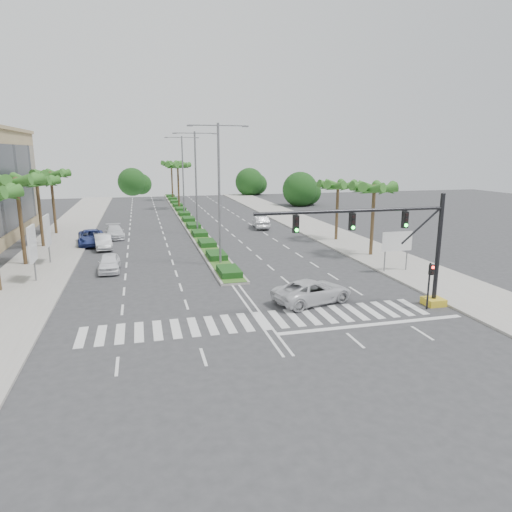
{
  "coord_description": "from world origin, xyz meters",
  "views": [
    {
      "loc": [
        -6.57,
        -24.35,
        9.65
      ],
      "look_at": [
        0.64,
        3.9,
        3.0
      ],
      "focal_mm": 32.0,
      "sensor_mm": 36.0,
      "label": 1
    }
  ],
  "objects_px": {
    "car_parked_a": "(109,263)",
    "car_right": "(261,222)",
    "car_parked_b": "(103,242)",
    "car_parked_c": "(91,237)",
    "car_parked_d": "(115,232)",
    "car_crossing": "(313,291)"
  },
  "relations": [
    {
      "from": "car_parked_c",
      "to": "car_crossing",
      "type": "height_order",
      "value": "car_parked_c"
    },
    {
      "from": "car_parked_b",
      "to": "car_parked_d",
      "type": "distance_m",
      "value": 6.14
    },
    {
      "from": "car_parked_a",
      "to": "car_parked_d",
      "type": "xyz_separation_m",
      "value": [
        -0.26,
        15.64,
        -0.01
      ]
    },
    {
      "from": "car_crossing",
      "to": "car_parked_c",
      "type": "bearing_deg",
      "value": 17.53
    },
    {
      "from": "car_parked_a",
      "to": "car_crossing",
      "type": "height_order",
      "value": "car_crossing"
    },
    {
      "from": "car_parked_b",
      "to": "car_parked_c",
      "type": "bearing_deg",
      "value": 109.83
    },
    {
      "from": "car_parked_a",
      "to": "car_parked_b",
      "type": "relative_size",
      "value": 0.93
    },
    {
      "from": "car_parked_a",
      "to": "car_parked_b",
      "type": "bearing_deg",
      "value": 96.45
    },
    {
      "from": "car_crossing",
      "to": "car_parked_b",
      "type": "bearing_deg",
      "value": 18.2
    },
    {
      "from": "car_crossing",
      "to": "car_right",
      "type": "relative_size",
      "value": 1.11
    },
    {
      "from": "car_right",
      "to": "car_parked_d",
      "type": "bearing_deg",
      "value": 14.76
    },
    {
      "from": "car_parked_a",
      "to": "car_right",
      "type": "bearing_deg",
      "value": 45.18
    },
    {
      "from": "car_parked_b",
      "to": "car_parked_d",
      "type": "relative_size",
      "value": 0.92
    },
    {
      "from": "car_parked_d",
      "to": "car_parked_c",
      "type": "bearing_deg",
      "value": -128.91
    },
    {
      "from": "car_parked_a",
      "to": "car_parked_c",
      "type": "xyz_separation_m",
      "value": [
        -2.51,
        12.15,
        0.07
      ]
    },
    {
      "from": "car_parked_c",
      "to": "car_crossing",
      "type": "bearing_deg",
      "value": -62.28
    },
    {
      "from": "car_right",
      "to": "car_parked_a",
      "type": "bearing_deg",
      "value": 52.38
    },
    {
      "from": "car_parked_b",
      "to": "car_parked_c",
      "type": "distance_m",
      "value": 2.93
    },
    {
      "from": "car_parked_d",
      "to": "car_crossing",
      "type": "xyz_separation_m",
      "value": [
        13.64,
        -27.35,
        0.05
      ]
    },
    {
      "from": "car_parked_b",
      "to": "car_right",
      "type": "xyz_separation_m",
      "value": [
        18.95,
        8.59,
        0.06
      ]
    },
    {
      "from": "car_parked_d",
      "to": "car_right",
      "type": "relative_size",
      "value": 1.0
    },
    {
      "from": "car_parked_a",
      "to": "car_parked_b",
      "type": "xyz_separation_m",
      "value": [
        -1.14,
        9.56,
        0.03
      ]
    }
  ]
}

